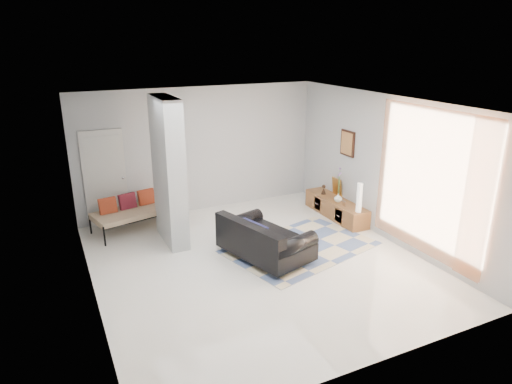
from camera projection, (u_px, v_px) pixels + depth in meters
name	position (u px, v px, depth m)	size (l,w,h in m)	color
floor	(258.00, 263.00, 8.10)	(6.00, 6.00, 0.00)	silver
ceiling	(258.00, 104.00, 7.20)	(6.00, 6.00, 0.00)	white
wall_back	(200.00, 150.00, 10.22)	(6.00, 6.00, 0.00)	#B2B4B7
wall_front	(375.00, 264.00, 5.09)	(6.00, 6.00, 0.00)	#B2B4B7
wall_left	(86.00, 214.00, 6.53)	(6.00, 6.00, 0.00)	#B2B4B7
wall_right	(387.00, 169.00, 8.77)	(6.00, 6.00, 0.00)	#B2B4B7
partition_column	(169.00, 172.00, 8.57)	(0.35, 1.20, 2.80)	#A9AEB0
hallway_door	(105.00, 179.00, 9.45)	(0.85, 0.06, 2.04)	silver
curtain	(429.00, 183.00, 7.74)	(2.55, 2.55, 0.00)	#D27037
wall_art	(348.00, 143.00, 9.74)	(0.04, 0.45, 0.55)	#33170D
media_console	(336.00, 208.00, 10.12)	(0.45, 1.85, 0.80)	brown
loveseat	(263.00, 240.00, 8.16)	(1.42, 1.89, 0.76)	silver
daybed	(137.00, 210.00, 9.43)	(1.95, 1.18, 0.77)	black
area_rug	(301.00, 247.00, 8.68)	(2.70, 1.80, 0.01)	beige
cylinder_lamp	(359.00, 198.00, 9.27)	(0.11, 0.11, 0.61)	silver
bronze_figurine	(324.00, 189.00, 10.38)	(0.11, 0.11, 0.22)	#2F1F15
vase	(338.00, 198.00, 9.90)	(0.18, 0.18, 0.19)	white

